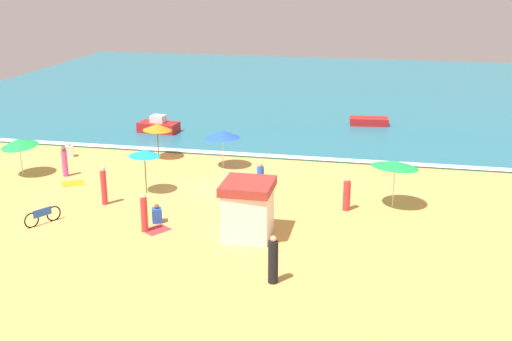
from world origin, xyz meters
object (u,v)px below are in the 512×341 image
Objects in this scene: beachgoer_2 at (65,162)px; beachgoer_8 at (273,261)px; beach_umbrella_1 at (395,164)px; beach_umbrella_0 at (157,127)px; beach_umbrella_4 at (223,134)px; beachgoer_5 at (104,185)px; beach_umbrella_3 at (144,153)px; parked_bicycle at (43,216)px; lifeguard_cabana at (248,209)px; beachgoer_0 at (144,213)px; beachgoer_3 at (347,195)px; beach_umbrella_2 at (19,142)px; small_boat_1 at (369,121)px; beachgoer_7 at (260,178)px; beachgoer_1 at (157,214)px; beachgoer_6 at (69,150)px; small_boat_0 at (159,126)px.

beachgoer_8 reaches higher than beachgoer_2.
beach_umbrella_0 is at bearing 158.77° from beach_umbrella_1.
beachgoer_5 is (-4.15, -6.98, -1.00)m from beach_umbrella_4.
parked_bicycle is (-3.08, -4.83, -1.76)m from beach_umbrella_3.
lifeguard_cabana reaches higher than beachgoer_0.
beach_umbrella_0 reaches higher than beachgoer_3.
beach_umbrella_3 reaches higher than beachgoer_0.
beach_umbrella_2 is 0.94× the size of small_boat_1.
beachgoer_5 is 22.28m from small_boat_1.
lifeguard_cabana is 1.58× the size of beachgoer_7.
beachgoer_3 is at bearing 18.79° from parked_bicycle.
beachgoer_1 is at bearing 143.39° from beachgoer_8.
beachgoer_1 is at bearing 81.45° from beachgoer_0.
beachgoer_3 is (18.03, -1.62, -1.13)m from beach_umbrella_2.
beach_umbrella_3 is 1.26× the size of beachgoer_8.
beachgoer_1 is at bearing 13.78° from parked_bicycle.
parked_bicycle is at bearing -68.79° from beachgoer_6.
beachgoer_7 is (-6.71, 0.95, -1.46)m from beach_umbrella_1.
beach_umbrella_2 is at bearing 147.81° from beachgoer_0.
parked_bicycle is at bearing -98.38° from beach_umbrella_0.
beachgoer_2 reaches higher than parked_bicycle.
lifeguard_cabana is 1.32× the size of beachgoer_8.
beach_umbrella_3 is at bearing -177.65° from beach_umbrella_1.
beach_umbrella_3 is 1.37× the size of beachgoer_2.
beachgoer_0 is 4.18m from beachgoer_5.
beachgoer_0 reaches higher than beachgoer_7.
beachgoer_2 is (-8.15, -3.34, -1.14)m from beach_umbrella_4.
beach_umbrella_1 is 16.51m from small_boat_1.
beach_umbrella_3 is 5.74m from beach_umbrella_4.
parked_bicycle is 11.71m from beachgoer_8.
lifeguard_cabana is 13.11m from beachgoer_2.
beachgoer_1 is at bearing -70.17° from small_boat_0.
lifeguard_cabana is at bearing -16.69° from beachgoer_5.
beach_umbrella_0 is 13.32m from beachgoer_3.
beachgoer_0 is at bearing -98.55° from beachgoer_1.
beach_umbrella_1 reaches higher than beachgoer_8.
beach_umbrella_3 is (-6.29, 4.25, 0.88)m from lifeguard_cabana.
beachgoer_8 is (5.36, -13.25, -1.11)m from beach_umbrella_4.
beach_umbrella_0 is at bearing 148.21° from beachgoer_7.
beachgoer_7 is (-0.61, 5.71, -0.53)m from lifeguard_cabana.
beach_umbrella_1 is at bearing 26.05° from beachgoer_0.
beach_umbrella_1 is (6.10, 4.76, 0.93)m from lifeguard_cabana.
beach_umbrella_0 is 7.91m from beachgoer_5.
lifeguard_cabana is at bearing 5.56° from beachgoer_0.
beach_umbrella_4 is (-9.63, 4.52, -0.21)m from beach_umbrella_1.
beach_umbrella_4 is 1.72× the size of parked_bicycle.
beach_umbrella_0 is 0.78× the size of small_boat_0.
beachgoer_1 is at bearing -35.98° from beachgoer_2.
beachgoer_8 is (-2.11, -7.91, 0.10)m from beachgoer_3.
beach_umbrella_2 is 1.71× the size of beachgoer_7.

